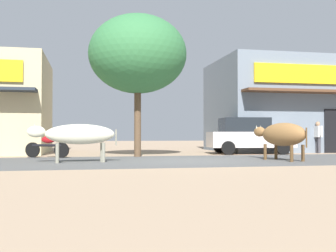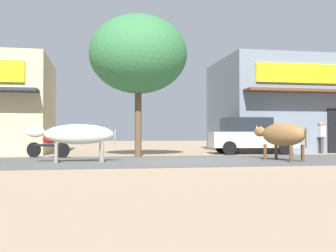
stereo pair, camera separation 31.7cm
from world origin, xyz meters
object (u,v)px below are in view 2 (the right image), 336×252
(cow_near_brown, at_px, (77,135))
(pedestrian_by_shop, at_px, (321,135))
(parked_hatchback_car, at_px, (250,135))
(parked_motorcycle, at_px, (49,145))
(cow_far_dark, at_px, (282,135))
(roadside_tree, at_px, (138,55))

(cow_near_brown, xyz_separation_m, pedestrian_by_shop, (11.01, 4.11, -0.02))
(parked_hatchback_car, distance_m, cow_near_brown, 8.61)
(pedestrian_by_shop, bearing_deg, parked_hatchback_car, 178.92)
(parked_hatchback_car, relative_size, cow_near_brown, 1.41)
(parked_hatchback_car, distance_m, parked_motorcycle, 8.82)
(cow_far_dark, bearing_deg, parked_hatchback_car, 81.36)
(parked_motorcycle, bearing_deg, cow_far_dark, -22.14)
(parked_motorcycle, distance_m, cow_near_brown, 3.11)
(parked_hatchback_car, xyz_separation_m, cow_near_brown, (-7.53, -4.17, 0.04))
(parked_hatchback_car, bearing_deg, cow_far_dark, -98.64)
(cow_near_brown, height_order, pedestrian_by_shop, pedestrian_by_shop)
(roadside_tree, xyz_separation_m, parked_hatchback_car, (5.25, 1.27, -3.26))
(roadside_tree, relative_size, pedestrian_by_shop, 3.81)
(parked_hatchback_car, xyz_separation_m, parked_motorcycle, (-8.71, -1.33, -0.38))
(roadside_tree, relative_size, parked_motorcycle, 3.40)
(roadside_tree, relative_size, cow_far_dark, 2.21)
(roadside_tree, bearing_deg, parked_hatchback_car, 13.58)
(parked_hatchback_car, height_order, pedestrian_by_shop, parked_hatchback_car)
(roadside_tree, distance_m, cow_near_brown, 4.90)
(parked_motorcycle, xyz_separation_m, cow_far_dark, (8.01, -3.26, 0.42))
(parked_hatchback_car, relative_size, parked_motorcycle, 2.35)
(parked_hatchback_car, bearing_deg, roadside_tree, -166.42)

